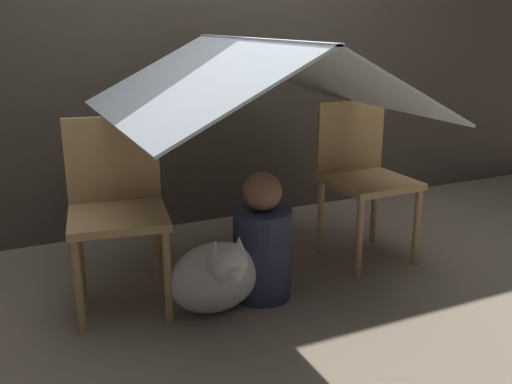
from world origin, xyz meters
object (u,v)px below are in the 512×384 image
person_front (262,244)px  dog (217,275)px  chair_left (117,203)px  chair_right (362,171)px

person_front → dog: size_ratio=1.46×
chair_left → dog: bearing=-32.3°
chair_right → dog: 1.08m
chair_left → person_front: chair_left is taller
chair_left → chair_right: 1.35m
chair_left → dog: 0.57m
chair_right → chair_left: bearing=179.2°
person_front → chair_right: bearing=18.2°
chair_left → person_front: bearing=-11.7°
chair_right → dog: (-0.99, -0.32, -0.30)m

